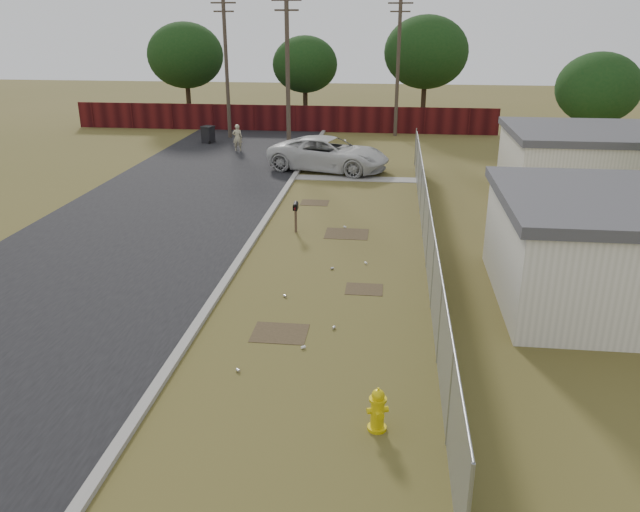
# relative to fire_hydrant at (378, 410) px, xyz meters

# --- Properties ---
(ground) EXTENTS (120.00, 120.00, 0.00)m
(ground) POSITION_rel_fire_hydrant_xyz_m (-1.78, 8.70, -0.44)
(ground) COLOR brown
(ground) RESTS_ON ground
(street) EXTENTS (15.10, 60.00, 0.12)m
(street) POSITION_rel_fire_hydrant_xyz_m (-8.54, 16.75, -0.42)
(street) COLOR black
(street) RESTS_ON ground
(chainlink_fence) EXTENTS (0.10, 27.06, 2.02)m
(chainlink_fence) POSITION_rel_fire_hydrant_xyz_m (1.34, 9.72, 0.36)
(chainlink_fence) COLOR gray
(chainlink_fence) RESTS_ON ground
(privacy_fence) EXTENTS (30.00, 0.12, 1.80)m
(privacy_fence) POSITION_rel_fire_hydrant_xyz_m (-7.78, 33.70, 0.46)
(privacy_fence) COLOR #490F10
(privacy_fence) RESTS_ON ground
(utility_poles) EXTENTS (12.60, 8.24, 9.00)m
(utility_poles) POSITION_rel_fire_hydrant_xyz_m (-5.45, 29.36, 4.26)
(utility_poles) COLOR #4B3D32
(utility_poles) RESTS_ON ground
(houses) EXTENTS (9.30, 17.24, 3.10)m
(houses) POSITION_rel_fire_hydrant_xyz_m (7.92, 11.83, 1.12)
(houses) COLOR white
(houses) RESTS_ON ground
(horizon_trees) EXTENTS (33.32, 31.94, 7.78)m
(horizon_trees) POSITION_rel_fire_hydrant_xyz_m (-0.94, 32.25, 4.19)
(horizon_trees) COLOR #342417
(horizon_trees) RESTS_ON ground
(fire_hydrant) EXTENTS (0.47, 0.47, 0.94)m
(fire_hydrant) POSITION_rel_fire_hydrant_xyz_m (0.00, 0.00, 0.00)
(fire_hydrant) COLOR #DBC20B
(fire_hydrant) RESTS_ON ground
(mailbox) EXTENTS (0.19, 0.50, 1.15)m
(mailbox) POSITION_rel_fire_hydrant_xyz_m (-3.40, 11.69, 0.47)
(mailbox) COLOR brown
(mailbox) RESTS_ON ground
(pickup_truck) EXTENTS (6.79, 4.39, 1.74)m
(pickup_truck) POSITION_rel_fire_hydrant_xyz_m (-3.21, 21.94, 0.43)
(pickup_truck) COLOR silver
(pickup_truck) RESTS_ON ground
(pedestrian) EXTENTS (0.64, 0.48, 1.60)m
(pedestrian) POSITION_rel_fire_hydrant_xyz_m (-9.19, 26.38, 0.36)
(pedestrian) COLOR #BDB28B
(pedestrian) RESTS_ON ground
(trash_bin) EXTENTS (0.90, 0.97, 1.08)m
(trash_bin) POSITION_rel_fire_hydrant_xyz_m (-11.69, 28.69, 0.11)
(trash_bin) COLOR black
(trash_bin) RESTS_ON ground
(scattered_litter) EXTENTS (2.68, 10.76, 0.07)m
(scattered_litter) POSITION_rel_fire_hydrant_xyz_m (-1.87, 6.28, -0.40)
(scattered_litter) COLOR white
(scattered_litter) RESTS_ON ground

